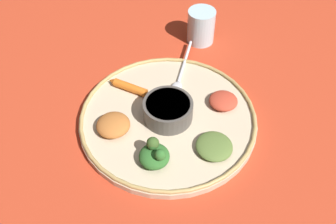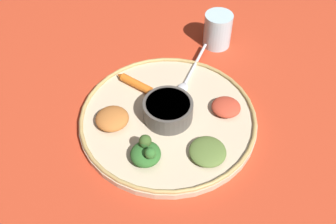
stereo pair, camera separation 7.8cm
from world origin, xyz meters
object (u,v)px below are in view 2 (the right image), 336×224
(greens_pile, at_px, (146,152))
(drinking_glass, at_px, (217,32))
(center_bowl, at_px, (168,110))
(spoon, at_px, (189,76))
(carrot_near_spoon, at_px, (134,83))

(greens_pile, xyz_separation_m, drinking_glass, (0.35, -0.19, 0.00))
(center_bowl, bearing_deg, drinking_glass, -29.20)
(spoon, distance_m, drinking_glass, 0.16)
(center_bowl, relative_size, greens_pile, 1.44)
(spoon, bearing_deg, center_bowl, 154.46)
(spoon, xyz_separation_m, greens_pile, (-0.22, 0.10, 0.02))
(drinking_glass, bearing_deg, spoon, 147.76)
(greens_pile, xyz_separation_m, carrot_near_spoon, (0.20, 0.02, -0.01))
(drinking_glass, bearing_deg, carrot_near_spoon, 126.22)
(center_bowl, distance_m, spoon, 0.13)
(center_bowl, relative_size, spoon, 0.59)
(drinking_glass, bearing_deg, center_bowl, 150.80)
(spoon, height_order, greens_pile, greens_pile)
(center_bowl, distance_m, drinking_glass, 0.28)
(carrot_near_spoon, bearing_deg, center_bowl, -144.67)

